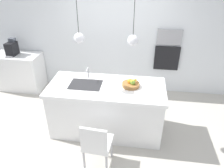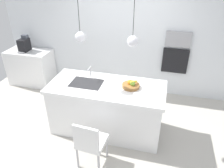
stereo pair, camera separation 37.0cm
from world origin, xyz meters
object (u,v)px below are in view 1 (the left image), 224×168
chair_near (97,143)px  microwave (169,37)px  oven (167,58)px  fruit_bowl (131,84)px  coffee_machine (12,48)px

chair_near → microwave: bearing=64.9°
microwave → oven: size_ratio=0.96×
microwave → fruit_bowl: bearing=-115.7°
microwave → chair_near: size_ratio=0.62×
fruit_bowl → chair_near: 1.16m
coffee_machine → chair_near: (2.46, -2.18, -0.56)m
oven → coffee_machine: bearing=-175.3°
coffee_machine → microwave: (3.62, 0.30, 0.34)m
fruit_bowl → coffee_machine: bearing=157.0°
fruit_bowl → microwave: 1.74m
coffee_machine → oven: 3.64m
fruit_bowl → oven: bearing=64.3°
oven → microwave: bearing=0.0°
coffee_machine → chair_near: coffee_machine is taller
oven → chair_near: (-1.16, -2.48, -0.40)m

